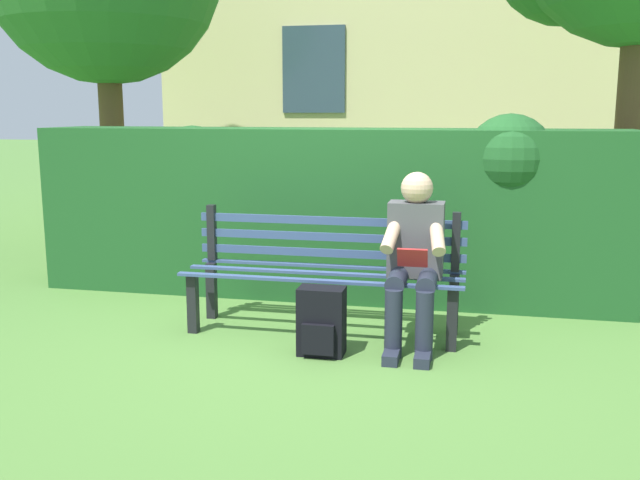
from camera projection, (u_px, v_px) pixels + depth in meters
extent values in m
plane|color=#517F38|center=(323.00, 333.00, 5.12)|extent=(60.00, 60.00, 0.00)
cube|color=black|center=(452.00, 319.00, 4.70)|extent=(0.07, 0.07, 0.44)
cube|color=black|center=(193.00, 303.00, 5.09)|extent=(0.07, 0.07, 0.44)
cube|color=black|center=(454.00, 304.00, 5.06)|extent=(0.07, 0.07, 0.44)
cube|color=black|center=(212.00, 291.00, 5.45)|extent=(0.07, 0.07, 0.44)
cube|color=#384C7A|center=(330.00, 266.00, 5.26)|extent=(2.01, 0.06, 0.02)
cube|color=#384C7A|center=(323.00, 273.00, 5.04)|extent=(2.01, 0.06, 0.02)
cube|color=#384C7A|center=(316.00, 281.00, 4.81)|extent=(2.01, 0.06, 0.02)
cube|color=black|center=(456.00, 242.00, 5.02)|extent=(0.06, 0.06, 0.43)
cube|color=black|center=(212.00, 232.00, 5.41)|extent=(0.06, 0.06, 0.43)
cube|color=#384C7A|center=(329.00, 253.00, 5.24)|extent=(2.01, 0.02, 0.06)
cube|color=#384C7A|center=(329.00, 237.00, 5.21)|extent=(2.01, 0.02, 0.06)
cube|color=#384C7A|center=(329.00, 221.00, 5.19)|extent=(2.01, 0.02, 0.06)
cube|color=#4C4C51|center=(416.00, 239.00, 4.87)|extent=(0.38, 0.22, 0.52)
sphere|color=#D8AD8C|center=(417.00, 188.00, 4.78)|extent=(0.22, 0.22, 0.22)
cylinder|color=#232838|center=(427.00, 281.00, 4.69)|extent=(0.13, 0.42, 0.13)
cylinder|color=#232838|center=(398.00, 279.00, 4.73)|extent=(0.13, 0.42, 0.13)
cylinder|color=#232838|center=(424.00, 325.00, 4.53)|extent=(0.12, 0.12, 0.46)
cylinder|color=#232838|center=(393.00, 324.00, 4.58)|extent=(0.12, 0.12, 0.46)
cube|color=#232838|center=(423.00, 358.00, 4.49)|extent=(0.10, 0.24, 0.07)
cube|color=#232838|center=(391.00, 356.00, 4.53)|extent=(0.10, 0.24, 0.07)
cylinder|color=#D8AD8C|center=(437.00, 235.00, 4.69)|extent=(0.14, 0.32, 0.26)
cylinder|color=#D8AD8C|center=(392.00, 233.00, 4.75)|extent=(0.14, 0.32, 0.26)
cube|color=#B22626|center=(412.00, 258.00, 4.63)|extent=(0.20, 0.07, 0.13)
cube|color=#1E5123|center=(327.00, 212.00, 6.12)|extent=(5.04, 0.77, 1.45)
sphere|color=#1E5123|center=(509.00, 157.00, 5.60)|extent=(0.69, 0.69, 0.69)
sphere|color=#1E5123|center=(193.00, 160.00, 6.38)|extent=(0.62, 0.62, 0.62)
cylinder|color=brown|center=(635.00, 138.00, 6.38)|extent=(0.37, 0.37, 2.69)
cube|color=#334756|center=(314.00, 70.00, 9.89)|extent=(0.90, 0.04, 1.20)
cube|color=black|center=(322.00, 321.00, 4.63)|extent=(0.30, 0.19, 0.45)
cube|color=black|center=(318.00, 340.00, 4.54)|extent=(0.21, 0.04, 0.20)
cylinder|color=black|center=(338.00, 314.00, 4.71)|extent=(0.04, 0.04, 0.27)
cylinder|color=black|center=(312.00, 312.00, 4.75)|extent=(0.04, 0.04, 0.27)
cylinder|color=brown|center=(113.00, 141.00, 8.17)|extent=(0.28, 0.28, 2.48)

